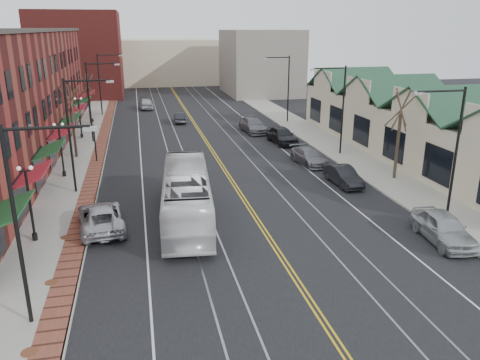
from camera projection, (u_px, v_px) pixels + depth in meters
name	position (u px, v px, depth m)	size (l,w,h in m)	color
ground	(304.00, 291.00, 21.10)	(160.00, 160.00, 0.00)	black
sidewalk_left	(75.00, 176.00, 37.20)	(4.00, 120.00, 0.15)	gray
sidewalk_right	(354.00, 159.00, 42.10)	(4.00, 120.00, 0.15)	gray
building_right	(417.00, 132.00, 42.64)	(8.00, 36.00, 4.60)	beige
backdrop_left	(79.00, 54.00, 80.67)	(14.00, 18.00, 14.00)	maroon
backdrop_mid	(167.00, 62.00, 98.64)	(22.00, 14.00, 9.00)	beige
backdrop_right	(260.00, 62.00, 82.82)	(12.00, 16.00, 11.00)	slate
streetlight_l_0	(26.00, 207.00, 17.29)	(3.33, 0.25, 8.00)	black
streetlight_l_1	(75.00, 124.00, 32.15)	(3.33, 0.25, 8.00)	black
streetlight_l_2	(93.00, 94.00, 47.01)	(3.33, 0.25, 8.00)	black
streetlight_l_3	(103.00, 78.00, 61.86)	(3.33, 0.25, 8.00)	black
streetlight_r_0	(451.00, 141.00, 27.37)	(3.33, 0.25, 8.00)	black
streetlight_r_1	(339.00, 101.00, 42.23)	(3.33, 0.25, 8.00)	black
streetlight_r_2	(285.00, 82.00, 57.09)	(3.33, 0.25, 8.00)	black
lamppost_l_1	(30.00, 205.00, 25.24)	(0.84, 0.28, 4.27)	black
lamppost_l_2	(61.00, 151.00, 36.38)	(0.84, 0.28, 4.27)	black
lamppost_l_3	(80.00, 119.00, 49.38)	(0.84, 0.28, 4.27)	black
tree_left_near	(73.00, 120.00, 41.61)	(1.78, 1.37, 6.48)	#382B21
tree_left_far	(89.00, 98.00, 56.54)	(1.66, 1.28, 6.02)	#382B21
tree_right_mid	(399.00, 133.00, 35.49)	(1.90, 1.46, 6.93)	#382B21
manhole_near	(29.00, 352.00, 16.91)	(0.60, 0.60, 0.02)	#592D19
manhole_mid	(51.00, 282.00, 21.56)	(0.60, 0.60, 0.02)	#592D19
manhole_far	(66.00, 237.00, 26.20)	(0.60, 0.60, 0.02)	#592D19
traffic_signal	(94.00, 137.00, 40.50)	(0.18, 0.15, 3.80)	black
transit_bus	(187.00, 195.00, 28.45)	(2.72, 11.62, 3.24)	white
parked_suv	(101.00, 217.00, 27.41)	(2.49, 5.40, 1.50)	#B6B7BE
parked_car_a	(443.00, 228.00, 25.82)	(1.95, 4.85, 1.65)	#A1A4A8
parked_car_b	(343.00, 176.00, 35.27)	(1.48, 4.25, 1.40)	black
parked_car_c	(309.00, 157.00, 40.62)	(1.91, 4.69, 1.36)	slate
parked_car_d	(282.00, 135.00, 47.88)	(2.03, 5.04, 1.72)	black
distant_car_left	(180.00, 118.00, 58.46)	(1.36, 3.89, 1.28)	black
distant_car_right	(253.00, 125.00, 53.10)	(2.22, 5.47, 1.59)	slate
distant_car_far	(146.00, 103.00, 68.23)	(1.93, 4.79, 1.63)	#A9ADB1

